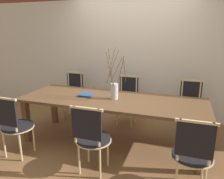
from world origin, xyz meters
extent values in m
plane|color=brown|center=(0.00, 0.00, 0.00)|extent=(16.00, 16.00, 0.00)
cube|color=beige|center=(0.00, 1.37, 1.20)|extent=(12.00, 0.06, 2.39)
cube|color=brown|center=(0.00, 0.00, 0.73)|extent=(2.87, 1.01, 0.04)
cube|color=brown|center=(-1.33, -0.40, 0.35)|extent=(0.09, 0.09, 0.71)
cube|color=brown|center=(1.33, -0.40, 0.35)|extent=(0.09, 0.09, 0.71)
cube|color=brown|center=(-1.33, 0.40, 0.35)|extent=(0.09, 0.09, 0.71)
cube|color=brown|center=(1.33, 0.40, 0.35)|extent=(0.09, 0.09, 0.71)
cylinder|color=black|center=(-1.17, -0.77, 0.45)|extent=(0.44, 0.44, 0.04)
cylinder|color=beige|center=(-1.17, -0.77, 0.43)|extent=(0.46, 0.46, 0.01)
cylinder|color=beige|center=(-1.32, -0.63, 0.22)|extent=(0.03, 0.03, 0.43)
cylinder|color=beige|center=(-1.03, -0.63, 0.22)|extent=(0.03, 0.03, 0.43)
cylinder|color=beige|center=(-1.32, -0.91, 0.22)|extent=(0.03, 0.03, 0.43)
cylinder|color=beige|center=(-1.03, -0.91, 0.22)|extent=(0.03, 0.03, 0.43)
cylinder|color=beige|center=(-1.02, -0.95, 0.70)|extent=(0.03, 0.03, 0.46)
cube|color=black|center=(-1.17, -0.96, 0.72)|extent=(0.37, 0.02, 0.37)
cube|color=beige|center=(-1.17, -0.95, 0.92)|extent=(0.41, 0.03, 0.03)
cylinder|color=black|center=(0.01, -0.77, 0.45)|extent=(0.44, 0.44, 0.04)
cylinder|color=beige|center=(0.01, -0.77, 0.43)|extent=(0.46, 0.46, 0.01)
cylinder|color=beige|center=(-0.13, -0.63, 0.22)|extent=(0.03, 0.03, 0.43)
cylinder|color=beige|center=(0.15, -0.63, 0.22)|extent=(0.03, 0.03, 0.43)
cylinder|color=beige|center=(-0.13, -0.91, 0.22)|extent=(0.03, 0.03, 0.43)
cylinder|color=beige|center=(0.15, -0.91, 0.22)|extent=(0.03, 0.03, 0.43)
cylinder|color=beige|center=(-0.14, -0.95, 0.70)|extent=(0.03, 0.03, 0.46)
cylinder|color=beige|center=(0.16, -0.95, 0.70)|extent=(0.03, 0.03, 0.46)
cube|color=black|center=(0.01, -0.96, 0.72)|extent=(0.37, 0.02, 0.37)
cube|color=beige|center=(0.01, -0.95, 0.92)|extent=(0.41, 0.03, 0.03)
cylinder|color=black|center=(1.19, -0.77, 0.45)|extent=(0.44, 0.44, 0.04)
cylinder|color=beige|center=(1.19, -0.77, 0.43)|extent=(0.46, 0.46, 0.01)
cylinder|color=beige|center=(1.05, -0.63, 0.22)|extent=(0.03, 0.03, 0.43)
cylinder|color=beige|center=(1.33, -0.63, 0.22)|extent=(0.03, 0.03, 0.43)
cylinder|color=beige|center=(1.05, -0.91, 0.22)|extent=(0.03, 0.03, 0.43)
cylinder|color=beige|center=(1.04, -0.95, 0.70)|extent=(0.03, 0.03, 0.46)
cylinder|color=beige|center=(1.34, -0.95, 0.70)|extent=(0.03, 0.03, 0.46)
cube|color=black|center=(1.19, -0.96, 0.72)|extent=(0.37, 0.02, 0.37)
cube|color=beige|center=(1.19, -0.95, 0.92)|extent=(0.41, 0.03, 0.03)
cylinder|color=black|center=(-1.15, 0.77, 0.45)|extent=(0.44, 0.44, 0.04)
cylinder|color=beige|center=(-1.15, 0.77, 0.43)|extent=(0.46, 0.46, 0.01)
cylinder|color=beige|center=(-1.01, 0.63, 0.22)|extent=(0.03, 0.03, 0.43)
cylinder|color=beige|center=(-1.29, 0.63, 0.22)|extent=(0.03, 0.03, 0.43)
cylinder|color=beige|center=(-1.01, 0.91, 0.22)|extent=(0.03, 0.03, 0.43)
cylinder|color=beige|center=(-1.29, 0.91, 0.22)|extent=(0.03, 0.03, 0.43)
cylinder|color=beige|center=(-1.00, 0.95, 0.70)|extent=(0.03, 0.03, 0.46)
cylinder|color=beige|center=(-1.31, 0.95, 0.70)|extent=(0.03, 0.03, 0.46)
cube|color=black|center=(-1.15, 0.96, 0.72)|extent=(0.37, 0.02, 0.37)
cube|color=beige|center=(-1.15, 0.95, 0.92)|extent=(0.41, 0.03, 0.03)
cylinder|color=black|center=(0.03, 0.77, 0.45)|extent=(0.44, 0.44, 0.04)
cylinder|color=beige|center=(0.03, 0.77, 0.43)|extent=(0.46, 0.46, 0.01)
cylinder|color=beige|center=(0.17, 0.63, 0.22)|extent=(0.03, 0.03, 0.43)
cylinder|color=beige|center=(-0.12, 0.63, 0.22)|extent=(0.03, 0.03, 0.43)
cylinder|color=beige|center=(0.17, 0.91, 0.22)|extent=(0.03, 0.03, 0.43)
cylinder|color=beige|center=(-0.12, 0.91, 0.22)|extent=(0.03, 0.03, 0.43)
cylinder|color=beige|center=(0.18, 0.95, 0.70)|extent=(0.03, 0.03, 0.46)
cylinder|color=beige|center=(-0.13, 0.95, 0.70)|extent=(0.03, 0.03, 0.46)
cube|color=black|center=(0.03, 0.96, 0.72)|extent=(0.37, 0.02, 0.37)
cube|color=beige|center=(0.03, 0.95, 0.92)|extent=(0.41, 0.03, 0.03)
cylinder|color=black|center=(1.17, 0.77, 0.45)|extent=(0.44, 0.44, 0.04)
cylinder|color=beige|center=(1.17, 0.77, 0.43)|extent=(0.46, 0.46, 0.01)
cylinder|color=beige|center=(1.31, 0.63, 0.22)|extent=(0.03, 0.03, 0.43)
cylinder|color=beige|center=(1.03, 0.63, 0.22)|extent=(0.03, 0.03, 0.43)
cylinder|color=beige|center=(1.31, 0.91, 0.22)|extent=(0.03, 0.03, 0.43)
cylinder|color=beige|center=(1.03, 0.91, 0.22)|extent=(0.03, 0.03, 0.43)
cylinder|color=beige|center=(1.33, 0.95, 0.70)|extent=(0.03, 0.03, 0.46)
cylinder|color=beige|center=(1.02, 0.95, 0.70)|extent=(0.03, 0.03, 0.46)
cube|color=black|center=(1.17, 0.96, 0.72)|extent=(0.37, 0.02, 0.37)
cube|color=beige|center=(1.17, 0.95, 0.92)|extent=(0.41, 0.03, 0.03)
cylinder|color=silver|center=(0.04, 0.01, 0.87)|extent=(0.11, 0.11, 0.24)
cylinder|color=brown|center=(-0.01, -0.06, 1.17)|extent=(0.14, 0.11, 0.36)
cylinder|color=brown|center=(-0.03, 0.05, 1.26)|extent=(0.10, 0.15, 0.54)
cylinder|color=brown|center=(-0.01, -0.07, 1.23)|extent=(0.16, 0.10, 0.48)
cylinder|color=brown|center=(0.04, 0.10, 1.19)|extent=(0.19, 0.01, 0.39)
cylinder|color=brown|center=(0.00, -0.05, 1.25)|extent=(0.12, 0.09, 0.53)
cylinder|color=brown|center=(-0.02, 0.09, 1.24)|extent=(0.17, 0.12, 0.51)
cylinder|color=brown|center=(0.11, 0.07, 1.17)|extent=(0.13, 0.16, 0.36)
cylinder|color=brown|center=(0.19, 0.03, 1.21)|extent=(0.05, 0.31, 0.44)
cube|color=#234C8C|center=(-0.46, 0.01, 0.76)|extent=(0.24, 0.17, 0.02)
cube|color=#234C8C|center=(-0.46, 0.01, 0.77)|extent=(0.20, 0.21, 0.01)
camera|label=1|loc=(1.03, -3.07, 1.78)|focal=35.00mm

